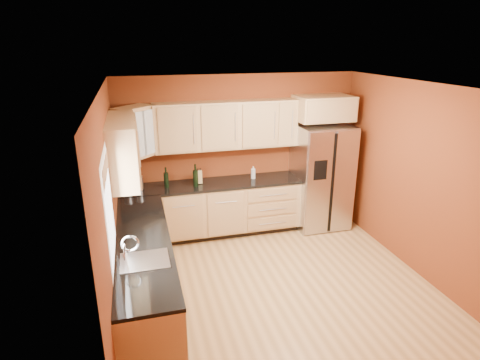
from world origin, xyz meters
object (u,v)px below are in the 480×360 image
at_px(knife_block, 199,177).
at_px(soap_dispenser, 253,172).
at_px(wine_bottle_a, 166,177).
at_px(canister_left, 139,183).
at_px(refrigerator, 321,176).

height_order(knife_block, soap_dispenser, same).
distance_m(wine_bottle_a, knife_block, 0.53).
xyz_separation_m(canister_left, soap_dispenser, (1.85, 0.03, 0.00)).
relative_size(canister_left, soap_dispenser, 0.98).
xyz_separation_m(wine_bottle_a, soap_dispenser, (1.43, 0.06, -0.06)).
relative_size(wine_bottle_a, knife_block, 1.56).
distance_m(canister_left, soap_dispenser, 1.85).
distance_m(refrigerator, soap_dispenser, 1.19).
relative_size(refrigerator, canister_left, 8.63).
height_order(canister_left, soap_dispenser, soap_dispenser).
bearing_deg(refrigerator, knife_block, 176.63).
distance_m(refrigerator, knife_block, 2.10).
bearing_deg(refrigerator, wine_bottle_a, 178.73).
xyz_separation_m(refrigerator, knife_block, (-2.09, 0.12, 0.14)).
height_order(canister_left, wine_bottle_a, wine_bottle_a).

